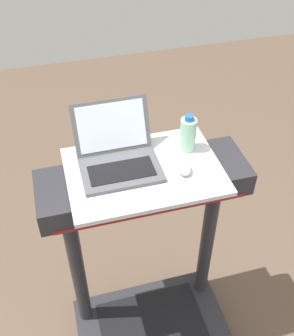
{
  "coord_description": "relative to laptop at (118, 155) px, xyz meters",
  "views": [
    {
      "loc": [
        -0.32,
        -0.53,
        2.31
      ],
      "look_at": [
        0.0,
        0.65,
        1.21
      ],
      "focal_mm": 44.33,
      "sensor_mm": 36.0,
      "label": 1
    }
  ],
  "objects": [
    {
      "name": "desk_board",
      "position": [
        0.09,
        -0.06,
        -0.06
      ],
      "size": [
        0.64,
        0.45,
        0.02
      ],
      "primitive_type": "cube",
      "color": "silver",
      "rests_on": "treadmill_base"
    },
    {
      "name": "laptop",
      "position": [
        0.0,
        0.0,
        0.0
      ],
      "size": [
        0.32,
        0.32,
        0.22
      ],
      "rotation": [
        0.0,
        0.0,
        -0.0
      ],
      "color": "#515459",
      "rests_on": "desk_board"
    },
    {
      "name": "computer_mouse",
      "position": [
        0.25,
        -0.11,
        -0.03
      ],
      "size": [
        0.07,
        0.1,
        0.03
      ],
      "primitive_type": "ellipsoid",
      "rotation": [
        0.0,
        0.0,
        -0.07
      ],
      "color": "#B2B2B7",
      "rests_on": "desk_board"
    },
    {
      "name": "water_bottle",
      "position": [
        0.31,
        0.02,
        0.03
      ],
      "size": [
        0.07,
        0.07,
        0.17
      ],
      "color": "#9EDBB2",
      "rests_on": "desk_board"
    }
  ]
}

